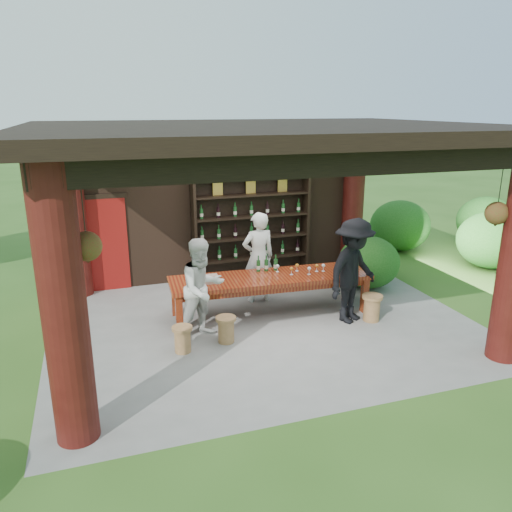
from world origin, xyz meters
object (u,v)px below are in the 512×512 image
object	(u,v)px
host	(258,257)
napkin_basket	(210,279)
stool_near_left	(226,329)
stool_near_right	(372,307)
guest_man	(353,271)
tasting_table	(271,282)
stool_far_left	(183,339)
guest_woman	(202,289)
wine_shelf	(251,228)

from	to	relation	value
host	napkin_basket	size ratio (longest dim) A/B	7.00
stool_near_left	stool_near_right	xyz separation A→B (m)	(2.76, 0.01, 0.02)
host	guest_man	xyz separation A→B (m)	(1.30, -1.47, 0.05)
tasting_table	stool_near_right	bearing A→B (deg)	-28.50
guest_man	napkin_basket	distance (m)	2.56
tasting_table	stool_far_left	size ratio (longest dim) A/B	8.76
guest_man	napkin_basket	size ratio (longest dim) A/B	7.35
host	guest_woman	world-z (taller)	host
stool_near_left	guest_woman	distance (m)	0.78
stool_near_right	host	size ratio (longest dim) A/B	0.27
stool_near_left	napkin_basket	bearing A→B (deg)	92.64
stool_near_right	host	xyz separation A→B (m)	(-1.65, 1.59, 0.65)
stool_near_left	stool_near_right	distance (m)	2.76
guest_man	napkin_basket	xyz separation A→B (m)	(-2.44, 0.76, -0.14)
stool_far_left	host	size ratio (longest dim) A/B	0.24
stool_far_left	napkin_basket	bearing A→B (deg)	54.84
tasting_table	stool_near_right	xyz separation A→B (m)	(1.65, -0.89, -0.38)
stool_far_left	guest_woman	bearing A→B (deg)	45.83
stool_near_right	host	distance (m)	2.39
guest_woman	napkin_basket	distance (m)	0.61
tasting_table	stool_near_left	xyz separation A→B (m)	(-1.11, -0.90, -0.40)
tasting_table	stool_near_left	distance (m)	1.49
tasting_table	guest_woman	distance (m)	1.54
stool_near_left	guest_man	size ratio (longest dim) A/B	0.23
stool_near_right	stool_near_left	bearing A→B (deg)	-179.78
tasting_table	napkin_basket	world-z (taller)	napkin_basket
stool_near_left	stool_far_left	bearing A→B (deg)	-171.10
wine_shelf	napkin_basket	world-z (taller)	wine_shelf
host	guest_woman	distance (m)	1.89
wine_shelf	stool_near_right	size ratio (longest dim) A/B	5.42
tasting_table	host	world-z (taller)	host
stool_far_left	napkin_basket	distance (m)	1.36
tasting_table	guest_woman	bearing A→B (deg)	-158.18
stool_near_left	guest_woman	xyz separation A→B (m)	(-0.31, 0.34, 0.63)
tasting_table	stool_near_left	world-z (taller)	tasting_table
tasting_table	stool_near_right	world-z (taller)	tasting_table
wine_shelf	stool_far_left	bearing A→B (deg)	-124.67
host	guest_man	size ratio (longest dim) A/B	0.95
wine_shelf	napkin_basket	size ratio (longest dim) A/B	10.22
napkin_basket	guest_woman	bearing A→B (deg)	-115.76
host	napkin_basket	world-z (taller)	host
stool_near_left	host	distance (m)	2.06
stool_far_left	guest_woman	distance (m)	0.90
stool_far_left	napkin_basket	size ratio (longest dim) A/B	1.67
stool_near_left	host	world-z (taller)	host
stool_near_left	host	xyz separation A→B (m)	(1.10, 1.60, 0.67)
wine_shelf	host	xyz separation A→B (m)	(-0.30, -1.39, -0.26)
guest_man	stool_near_left	bearing A→B (deg)	155.68
tasting_table	stool_near_left	bearing A→B (deg)	-140.76
wine_shelf	tasting_table	distance (m)	2.18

